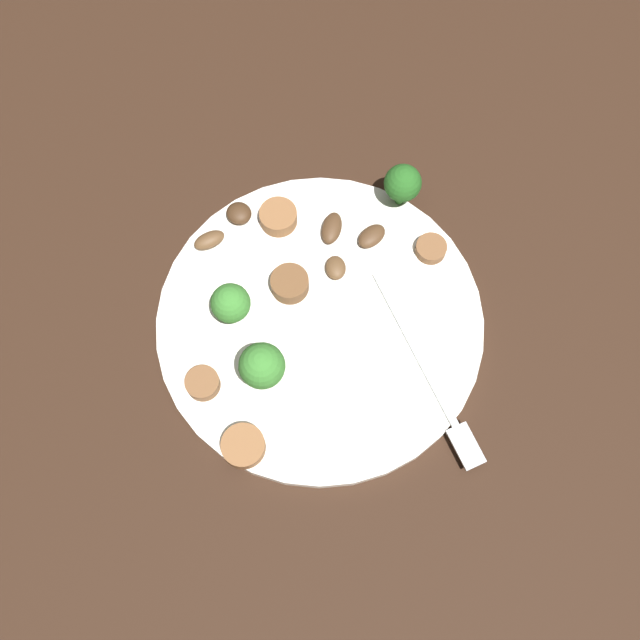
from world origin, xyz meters
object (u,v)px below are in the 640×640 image
sausage_slice_4 (243,446)px  mushroom_3 (209,240)px  fork (432,381)px  sausage_slice_0 (431,249)px  broccoli_floret_1 (231,303)px  mushroom_1 (336,268)px  mushroom_0 (239,213)px  plate (320,322)px  sausage_slice_2 (278,217)px  broccoli_floret_0 (262,366)px  broccoli_floret_2 (403,183)px  sausage_slice_1 (290,284)px  mushroom_4 (372,236)px  mushroom_2 (332,228)px  sausage_slice_3 (203,383)px

sausage_slice_4 → mushroom_3: sausage_slice_4 is taller
fork → sausage_slice_0: size_ratio=6.65×
broccoli_floret_1 → mushroom_1: 0.10m
mushroom_1 → mushroom_0: bearing=-132.5°
plate → sausage_slice_2: sausage_slice_2 is taller
broccoli_floret_0 → broccoli_floret_2: bearing=134.4°
broccoli_floret_2 → sausage_slice_4: (0.19, -0.17, -0.02)m
broccoli_floret_0 → broccoli_floret_1: 0.06m
broccoli_floret_1 → sausage_slice_1: 0.06m
broccoli_floret_0 → plate: bearing=128.8°
plate → sausage_slice_1: 0.04m
sausage_slice_1 → mushroom_4: size_ratio=1.17×
sausage_slice_2 → broccoli_floret_2: bearing=90.0°
mushroom_1 → mushroom_4: (-0.02, 0.04, 0.00)m
sausage_slice_0 → mushroom_4: bearing=-114.2°
sausage_slice_2 → mushroom_2: (0.02, 0.04, -0.00)m
sausage_slice_2 → mushroom_4: 0.08m
broccoli_floret_1 → fork: bearing=59.7°
broccoli_floret_2 → plate: bearing=-42.8°
broccoli_floret_1 → sausage_slice_1: bearing=108.6°
broccoli_floret_0 → broccoli_floret_2: broccoli_floret_0 is taller
sausage_slice_1 → mushroom_0: 0.08m
fork → mushroom_3: bearing=-148.2°
sausage_slice_3 → mushroom_0: 0.16m
sausage_slice_0 → mushroom_3: mushroom_3 is taller
plate → sausage_slice_4: 0.12m
broccoli_floret_0 → mushroom_0: bearing=179.2°
sausage_slice_4 → mushroom_0: size_ratio=1.53×
mushroom_4 → sausage_slice_3: bearing=-57.4°
sausage_slice_3 → mushroom_3: 0.13m
fork → mushroom_4: (-0.14, -0.02, 0.00)m
sausage_slice_0 → mushroom_4: (-0.02, -0.05, 0.00)m
sausage_slice_3 → broccoli_floret_0: bearing=83.9°
mushroom_1 → mushroom_2: size_ratio=0.72×
broccoli_floret_2 → sausage_slice_2: size_ratio=1.40×
broccoli_floret_0 → mushroom_1: (-0.09, 0.08, -0.03)m
broccoli_floret_0 → mushroom_2: bearing=147.2°
broccoli_floret_0 → sausage_slice_2: broccoli_floret_0 is taller
sausage_slice_0 → sausage_slice_1: sausage_slice_1 is taller
plate → mushroom_1: (-0.04, 0.02, 0.01)m
broccoli_floret_2 → mushroom_0: broccoli_floret_2 is taller
broccoli_floret_0 → sausage_slice_0: bearing=118.7°
broccoli_floret_1 → mushroom_1: bearing=105.5°
sausage_slice_0 → sausage_slice_4: bearing=-53.2°
sausage_slice_1 → sausage_slice_2: 0.06m
fork → mushroom_0: mushroom_0 is taller
mushroom_0 → sausage_slice_0: bearing=67.6°
sausage_slice_4 → mushroom_1: size_ratio=1.54×
broccoli_floret_0 → sausage_slice_1: size_ratio=1.79×
sausage_slice_0 → mushroom_2: size_ratio=0.86×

